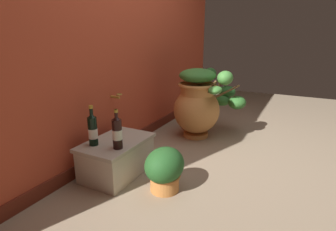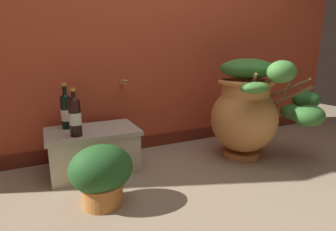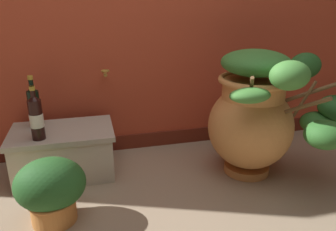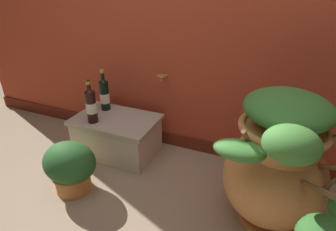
{
  "view_description": "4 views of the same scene",
  "coord_description": "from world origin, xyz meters",
  "px_view_note": "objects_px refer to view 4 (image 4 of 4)",
  "views": [
    {
      "loc": [
        -2.29,
        -0.56,
        1.19
      ],
      "look_at": [
        0.1,
        0.68,
        0.37
      ],
      "focal_mm": 28.98,
      "sensor_mm": 36.0,
      "label": 1
    },
    {
      "loc": [
        -0.87,
        -1.01,
        0.83
      ],
      "look_at": [
        -0.04,
        0.71,
        0.38
      ],
      "focal_mm": 27.44,
      "sensor_mm": 36.0,
      "label": 2
    },
    {
      "loc": [
        -0.41,
        -1.18,
        1.1
      ],
      "look_at": [
        0.05,
        0.63,
        0.42
      ],
      "focal_mm": 34.86,
      "sensor_mm": 36.0,
      "label": 3
    },
    {
      "loc": [
        0.51,
        -0.74,
        1.29
      ],
      "look_at": [
        -0.13,
        0.76,
        0.45
      ],
      "focal_mm": 29.6,
      "sensor_mm": 36.0,
      "label": 4
    }
  ],
  "objects_px": {
    "wine_bottle_middle": "(104,94)",
    "potted_shrub": "(70,166)",
    "wine_bottle_left": "(91,105)",
    "terracotta_urn": "(282,168)"
  },
  "relations": [
    {
      "from": "wine_bottle_left",
      "to": "potted_shrub",
      "type": "relative_size",
      "value": 0.91
    },
    {
      "from": "terracotta_urn",
      "to": "wine_bottle_left",
      "type": "distance_m",
      "value": 1.33
    },
    {
      "from": "wine_bottle_left",
      "to": "wine_bottle_middle",
      "type": "xyz_separation_m",
      "value": [
        -0.04,
        0.22,
        -0.0
      ]
    },
    {
      "from": "potted_shrub",
      "to": "wine_bottle_middle",
      "type": "bearing_deg",
      "value": 101.03
    },
    {
      "from": "wine_bottle_middle",
      "to": "potted_shrub",
      "type": "xyz_separation_m",
      "value": [
        0.12,
        -0.59,
        -0.26
      ]
    },
    {
      "from": "potted_shrub",
      "to": "terracotta_urn",
      "type": "bearing_deg",
      "value": 8.71
    },
    {
      "from": "wine_bottle_middle",
      "to": "terracotta_urn",
      "type": "bearing_deg",
      "value": -16.68
    },
    {
      "from": "terracotta_urn",
      "to": "potted_shrub",
      "type": "xyz_separation_m",
      "value": [
        -1.23,
        -0.19,
        -0.23
      ]
    },
    {
      "from": "wine_bottle_left",
      "to": "wine_bottle_middle",
      "type": "bearing_deg",
      "value": 99.5
    },
    {
      "from": "terracotta_urn",
      "to": "potted_shrub",
      "type": "relative_size",
      "value": 2.3
    }
  ]
}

